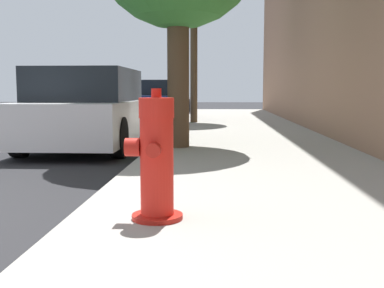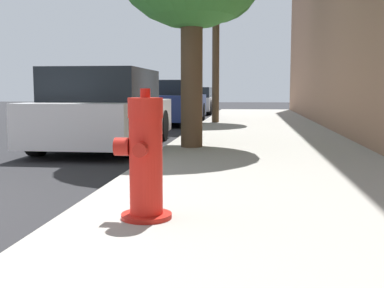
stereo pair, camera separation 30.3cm
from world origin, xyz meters
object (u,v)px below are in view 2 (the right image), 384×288
Objects in this scene: parked_car_near at (106,110)px; parked_car_mid at (172,103)px; fire_hydrant at (145,160)px; parked_car_far at (193,101)px.

parked_car_near is 6.61m from parked_car_mid.
parked_car_far is (-1.87, 18.63, 0.02)m from fire_hydrant.
fire_hydrant is 0.22× the size of parked_car_far.
parked_car_near is 0.96× the size of parked_car_far.
parked_car_far is (0.05, 13.29, -0.10)m from parked_car_near.
parked_car_mid is (-1.78, 11.94, 0.09)m from fire_hydrant.
fire_hydrant is at bearing -70.25° from parked_car_near.
parked_car_mid reaches higher than parked_car_far.
parked_car_near reaches higher than parked_car_mid.
parked_car_far is (-0.09, 6.69, -0.08)m from parked_car_mid.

